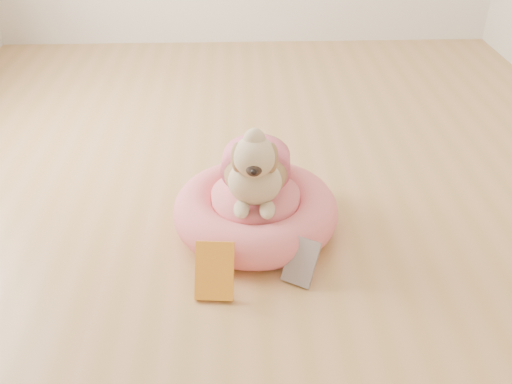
{
  "coord_description": "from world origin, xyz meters",
  "views": [
    {
      "loc": [
        -0.09,
        -2.42,
        1.53
      ],
      "look_at": [
        -0.01,
        -0.4,
        0.22
      ],
      "focal_mm": 40.0,
      "sensor_mm": 36.0,
      "label": 1
    }
  ],
  "objects_px": {
    "book_white": "(301,261)",
    "pet_bed": "(256,211)",
    "dog": "(256,153)",
    "book_yellow": "(215,271)"
  },
  "relations": [
    {
      "from": "book_yellow",
      "to": "book_white",
      "type": "height_order",
      "value": "book_yellow"
    },
    {
      "from": "dog",
      "to": "book_white",
      "type": "distance_m",
      "value": 0.49
    },
    {
      "from": "dog",
      "to": "book_white",
      "type": "bearing_deg",
      "value": -60.74
    },
    {
      "from": "book_white",
      "to": "dog",
      "type": "bearing_deg",
      "value": 146.37
    },
    {
      "from": "pet_bed",
      "to": "book_white",
      "type": "bearing_deg",
      "value": -64.34
    },
    {
      "from": "pet_bed",
      "to": "dog",
      "type": "bearing_deg",
      "value": 86.14
    },
    {
      "from": "book_white",
      "to": "pet_bed",
      "type": "bearing_deg",
      "value": 146.46
    },
    {
      "from": "pet_bed",
      "to": "book_white",
      "type": "relative_size",
      "value": 3.9
    },
    {
      "from": "pet_bed",
      "to": "book_yellow",
      "type": "bearing_deg",
      "value": -112.65
    },
    {
      "from": "pet_bed",
      "to": "dog",
      "type": "relative_size",
      "value": 1.39
    }
  ]
}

